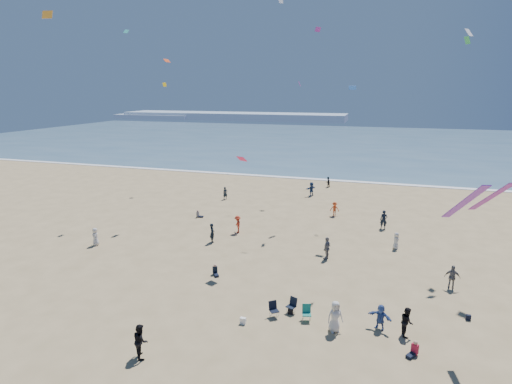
% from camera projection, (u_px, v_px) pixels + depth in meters
% --- Properties ---
extents(ground, '(220.00, 220.00, 0.00)m').
position_uv_depth(ground, '(178.00, 348.00, 21.86)').
color(ground, tan).
rests_on(ground, ground).
extents(ocean, '(220.00, 100.00, 0.06)m').
position_uv_depth(ocean, '(342.00, 142.00, 109.85)').
color(ocean, '#476B84').
rests_on(ocean, ground).
extents(surf_line, '(220.00, 1.20, 0.08)m').
position_uv_depth(surf_line, '(312.00, 179.00, 63.54)').
color(surf_line, white).
rests_on(surf_line, ground).
extents(headland_far, '(110.00, 20.00, 3.20)m').
position_uv_depth(headland_far, '(232.00, 116.00, 196.03)').
color(headland_far, '#7A8EA8').
rests_on(headland_far, ground).
extents(headland_near, '(40.00, 14.00, 2.00)m').
position_uv_depth(headland_near, '(155.00, 116.00, 202.95)').
color(headland_near, '#7A8EA8').
rests_on(headland_near, ground).
extents(standing_flyers, '(30.70, 42.58, 1.94)m').
position_uv_depth(standing_flyers, '(303.00, 236.00, 36.11)').
color(standing_flyers, '#375397').
rests_on(standing_flyers, ground).
extents(seated_group, '(22.22, 25.15, 0.84)m').
position_uv_depth(seated_group, '(259.00, 298.00, 26.25)').
color(seated_group, white).
rests_on(seated_group, ground).
extents(chair_cluster, '(2.79, 1.62, 1.00)m').
position_uv_depth(chair_cluster, '(291.00, 310.00, 24.75)').
color(chair_cluster, black).
rests_on(chair_cluster, ground).
extents(white_tote, '(0.35, 0.20, 0.40)m').
position_uv_depth(white_tote, '(243.00, 321.00, 24.10)').
color(white_tote, white).
rests_on(white_tote, ground).
extents(black_backpack, '(0.30, 0.22, 0.38)m').
position_uv_depth(black_backpack, '(290.00, 311.00, 25.16)').
color(black_backpack, black).
rests_on(black_backpack, ground).
extents(navy_bag, '(0.28, 0.18, 0.34)m').
position_uv_depth(navy_bag, '(468.00, 317.00, 24.51)').
color(navy_bag, black).
rests_on(navy_bag, ground).
extents(kites_aloft, '(47.25, 41.79, 27.23)m').
position_uv_depth(kites_aloft, '(383.00, 76.00, 27.81)').
color(kites_aloft, '#86268E').
rests_on(kites_aloft, ground).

